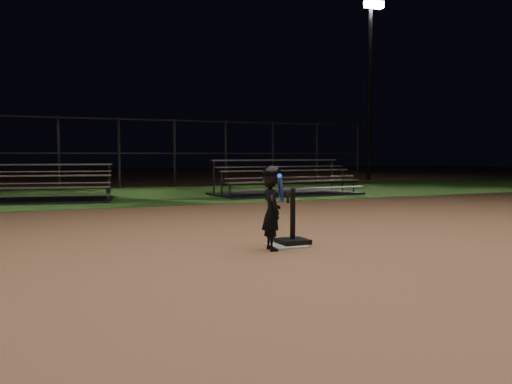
% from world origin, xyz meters
% --- Properties ---
extents(ground, '(80.00, 80.00, 0.00)m').
position_xyz_m(ground, '(0.00, 0.00, 0.00)').
color(ground, '#A9734D').
rests_on(ground, ground).
extents(grass_strip, '(60.00, 8.00, 0.01)m').
position_xyz_m(grass_strip, '(0.00, 10.00, 0.01)').
color(grass_strip, '#2B551B').
rests_on(grass_strip, ground).
extents(home_plate, '(0.45, 0.45, 0.02)m').
position_xyz_m(home_plate, '(0.00, 0.00, 0.01)').
color(home_plate, beige).
rests_on(home_plate, ground).
extents(batting_tee, '(0.38, 0.38, 0.73)m').
position_xyz_m(batting_tee, '(0.12, 0.06, 0.15)').
color(batting_tee, black).
rests_on(batting_tee, home_plate).
extents(child_batter, '(0.41, 0.57, 1.07)m').
position_xyz_m(child_batter, '(-0.29, -0.17, 0.57)').
color(child_batter, black).
rests_on(child_batter, ground).
extents(bleacher_left, '(4.21, 2.65, 0.96)m').
position_xyz_m(bleacher_left, '(-2.94, 8.49, 0.20)').
color(bleacher_left, silver).
rests_on(bleacher_left, ground).
extents(bleacher_right, '(4.39, 2.27, 1.05)m').
position_xyz_m(bleacher_right, '(4.07, 8.05, 0.22)').
color(bleacher_right, '#BABBC0').
rests_on(bleacher_right, ground).
extents(backstop_fence, '(20.08, 0.08, 2.50)m').
position_xyz_m(backstop_fence, '(0.00, 13.00, 1.25)').
color(backstop_fence, '#38383D').
rests_on(backstop_fence, ground).
extents(light_pole_right, '(0.90, 0.53, 8.30)m').
position_xyz_m(light_pole_right, '(12.00, 14.94, 4.95)').
color(light_pole_right, '#2D2D30').
rests_on(light_pole_right, ground).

